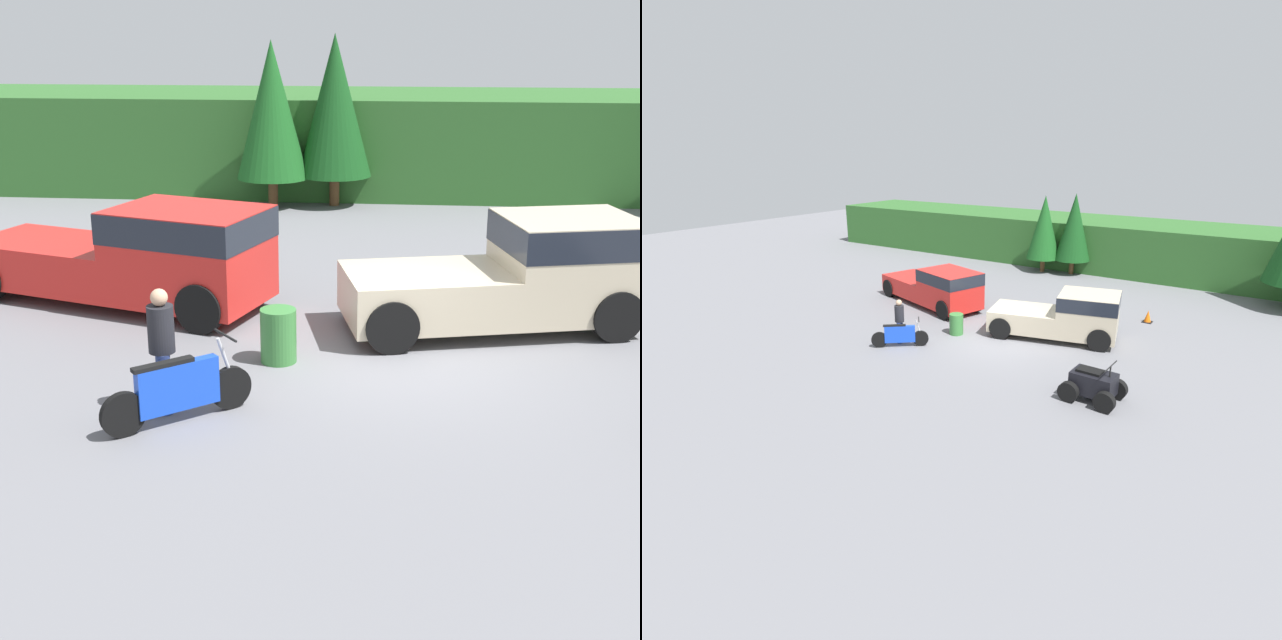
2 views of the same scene
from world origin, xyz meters
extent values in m
plane|color=slate|center=(0.00, 0.00, 0.00)|extent=(80.00, 80.00, 0.00)
cube|color=#2D6028|center=(0.00, 16.00, 1.50)|extent=(44.00, 6.00, 3.01)
cylinder|color=brown|center=(-3.86, 12.30, 0.43)|extent=(0.28, 0.28, 0.85)
cone|color=#19561E|center=(-3.86, 12.30, 2.79)|extent=(2.08, 2.08, 3.88)
cylinder|color=brown|center=(-2.09, 12.73, 0.44)|extent=(0.29, 0.29, 0.88)
cone|color=#144719|center=(-2.09, 12.73, 2.89)|extent=(2.16, 2.16, 4.02)
cube|color=red|center=(-3.94, 2.25, 1.11)|extent=(3.18, 2.74, 1.73)
cube|color=#1E232D|center=(-3.94, 2.25, 1.68)|extent=(3.21, 2.77, 0.55)
cube|color=red|center=(-6.79, 3.16, 0.68)|extent=(3.75, 2.92, 0.85)
cylinder|color=black|center=(-2.93, 2.90, 0.45)|extent=(0.95, 0.54, 0.91)
cylinder|color=black|center=(-3.49, 1.14, 0.45)|extent=(0.95, 0.54, 0.91)
cylinder|color=black|center=(-7.52, 4.37, 0.45)|extent=(0.95, 0.54, 0.91)
cube|color=beige|center=(2.89, 2.18, 1.11)|extent=(2.71, 2.51, 1.73)
cube|color=#1E232D|center=(2.89, 2.18, 1.68)|extent=(2.73, 2.53, 0.55)
cube|color=beige|center=(0.42, 1.57, 0.68)|extent=(3.20, 2.63, 0.85)
cylinder|color=black|center=(3.21, 3.21, 0.45)|extent=(0.95, 0.49, 0.91)
cylinder|color=black|center=(3.65, 1.41, 0.45)|extent=(0.95, 0.49, 0.91)
cylinder|color=black|center=(-0.59, 2.27, 0.45)|extent=(0.95, 0.49, 0.91)
cylinder|color=black|center=(-0.15, 0.47, 0.45)|extent=(0.95, 0.49, 0.91)
cylinder|color=black|center=(-2.36, -1.99, 0.31)|extent=(0.55, 0.48, 0.63)
cylinder|color=black|center=(-3.59, -3.02, 0.31)|extent=(0.55, 0.48, 0.63)
cube|color=blue|center=(-2.97, -2.50, 0.52)|extent=(1.02, 0.89, 0.67)
cylinder|color=#B7B7BC|center=(-2.40, -2.02, 0.71)|extent=(0.26, 0.23, 0.77)
cylinder|color=black|center=(-2.40, -2.02, 1.11)|extent=(0.41, 0.48, 0.04)
cube|color=black|center=(-3.13, -2.63, 0.89)|extent=(0.76, 0.67, 0.06)
cylinder|color=navy|center=(-3.30, -2.06, 0.44)|extent=(0.24, 0.24, 0.89)
cylinder|color=navy|center=(-3.23, -2.25, 0.44)|extent=(0.24, 0.24, 0.89)
cylinder|color=#232328|center=(-3.26, -2.16, 1.22)|extent=(0.48, 0.48, 0.67)
sphere|color=tan|center=(-3.26, -2.16, 1.67)|extent=(0.31, 0.31, 0.24)
cube|color=black|center=(4.33, 5.94, 0.01)|extent=(0.42, 0.42, 0.03)
cone|color=orange|center=(4.33, 5.94, 0.28)|extent=(0.32, 0.32, 0.55)
cylinder|color=#387A38|center=(-1.94, -0.11, 0.44)|extent=(0.58, 0.58, 0.88)
camera|label=1|loc=(0.02, -13.38, 5.23)|focal=50.00mm
camera|label=2|loc=(9.24, -16.28, 7.37)|focal=28.00mm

